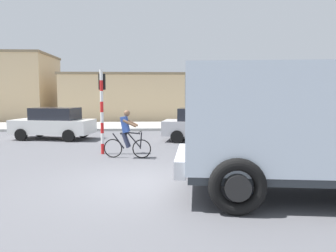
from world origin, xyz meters
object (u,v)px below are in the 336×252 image
car_red_near (54,123)px  car_white_mid (204,124)px  car_far_side (303,122)px  traffic_light_pole (102,100)px  cyclist (127,134)px  truck_foreground (304,122)px

car_red_near → car_white_mid: 7.58m
car_far_side → traffic_light_pole: bearing=-156.1°
cyclist → traffic_light_pole: bearing=137.2°
car_white_mid → car_far_side: (5.52, 1.29, 0.00)m
truck_foreground → cyclist: 6.37m
traffic_light_pole → car_white_mid: (4.42, 3.12, -1.25)m
cyclist → car_far_side: (8.95, 5.33, -0.05)m
cyclist → car_white_mid: cyclist is taller
truck_foreground → car_red_near: size_ratio=1.34×
car_red_near → car_white_mid: bearing=-8.5°
traffic_light_pole → car_red_near: size_ratio=0.75×
traffic_light_pole → car_white_mid: 5.56m
cyclist → car_far_side: bearing=30.8°
car_red_near → cyclist: bearing=-51.8°
cyclist → car_white_mid: 5.30m
traffic_light_pole → car_red_near: traffic_light_pole is taller
truck_foreground → cyclist: truck_foreground is taller
car_white_mid → cyclist: bearing=-130.3°
car_far_side → truck_foreground: bearing=-115.2°
truck_foreground → car_red_near: bearing=130.1°
car_red_near → car_far_side: (13.01, 0.17, 0.00)m
traffic_light_pole → car_far_side: 10.94m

